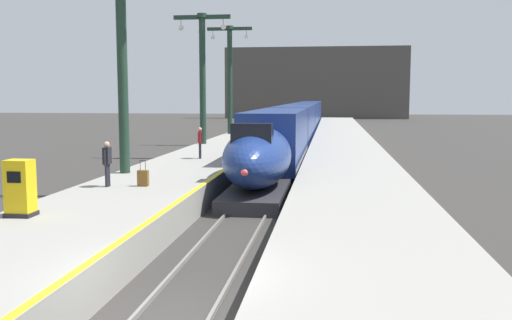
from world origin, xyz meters
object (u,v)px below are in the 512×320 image
Objects in this scene: station_column_mid at (122,47)px; rolling_suitcase at (143,178)px; highspeed_train_main at (300,120)px; passenger_mid_platform at (200,140)px; station_column_far at (202,66)px; station_column_distant at (230,70)px; passenger_near_edge at (107,160)px; ticket_machine_yellow at (20,190)px.

station_column_mid reaches higher than rolling_suitcase.
passenger_mid_platform is (-3.94, -27.43, 0.07)m from highspeed_train_main.
passenger_mid_platform is (1.96, -9.32, -4.47)m from station_column_far.
passenger_mid_platform is (1.96, -20.07, -4.71)m from station_column_distant.
highspeed_train_main is at bearing 82.08° from passenger_near_edge.
passenger_near_edge is 1.06× the size of ticket_machine_yellow.
highspeed_train_main is 27.71m from passenger_mid_platform.
highspeed_train_main is at bearing 81.83° from passenger_mid_platform.
rolling_suitcase is (1.28, 0.28, -0.69)m from passenger_near_edge.
passenger_mid_platform reaches higher than ticket_machine_yellow.
station_column_far is (-5.90, -18.11, 4.54)m from highspeed_train_main.
rolling_suitcase is at bearing 12.30° from passenger_near_edge.
highspeed_train_main is at bearing 82.56° from ticket_machine_yellow.
station_column_distant is 30.21m from passenger_near_edge.
ticket_machine_yellow is at bearing -89.18° from station_column_far.
station_column_distant reaches higher than ticket_machine_yellow.
passenger_near_edge and passenger_mid_platform have the same top height.
station_column_distant is (-5.90, -7.36, 4.78)m from highspeed_train_main.
passenger_mid_platform is at bearing 83.89° from ticket_machine_yellow.
passenger_mid_platform is (1.96, 6.05, -4.46)m from station_column_mid.
station_column_mid reaches higher than passenger_near_edge.
rolling_suitcase is 5.84m from ticket_machine_yellow.
rolling_suitcase is (2.00, -29.55, -5.39)m from station_column_distant.
ticket_machine_yellow is at bearing -106.48° from rolling_suitcase.
station_column_mid is at bearing -90.00° from station_column_far.
highspeed_train_main is 47.61× the size of ticket_machine_yellow.
station_column_far is 5.66× the size of ticket_machine_yellow.
passenger_near_edge reaches higher than rolling_suitcase.
passenger_near_edge is 9.84m from passenger_mid_platform.
station_column_distant is at bearing 91.39° from passenger_near_edge.
station_column_far is 9.22× the size of rolling_suitcase.
station_column_distant is at bearing 95.58° from passenger_mid_platform.
highspeed_train_main is at bearing 51.27° from station_column_distant.
passenger_mid_platform is at bearing 82.79° from passenger_near_edge.
station_column_far is 5.36× the size of passenger_mid_platform.
ticket_machine_yellow is (0.35, -9.02, -4.71)m from station_column_mid.
ticket_machine_yellow is at bearing -94.06° from passenger_near_edge.
station_column_distant reaches higher than passenger_near_edge.
ticket_machine_yellow is at bearing -96.11° from passenger_mid_platform.
station_column_distant reaches higher than rolling_suitcase.
passenger_near_edge is 1.72× the size of rolling_suitcase.
station_column_far reaches higher than ticket_machine_yellow.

